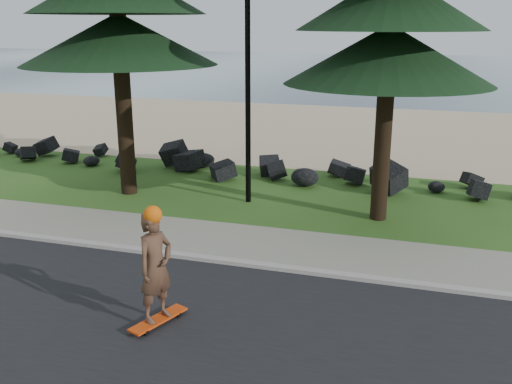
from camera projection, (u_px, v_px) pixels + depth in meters
ground at (204, 243)px, 12.54m from camera, size 160.00×160.00×0.00m
road at (90, 351)px, 8.41m from camera, size 160.00×7.00×0.02m
kerb at (188, 257)px, 11.70m from camera, size 160.00×0.20×0.10m
sidewalk at (208, 238)px, 12.71m from camera, size 160.00×2.00×0.08m
beach_sand at (324, 129)px, 25.83m from camera, size 160.00×15.00×0.01m
ocean at (387, 69)px, 59.29m from camera, size 160.00×58.00×0.01m
seawall_boulders at (272, 179)px, 17.67m from camera, size 60.00×2.40×1.10m
lamp_post at (248, 44)px, 14.29m from camera, size 0.25×0.14×8.14m
skateboarder at (156, 267)px, 8.87m from camera, size 0.63×1.10×1.99m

